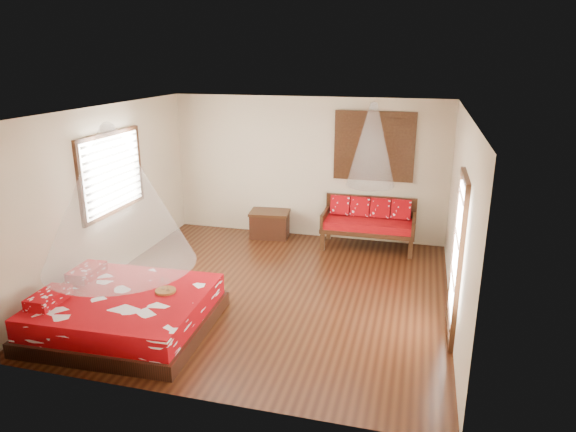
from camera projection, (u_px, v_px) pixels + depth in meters
name	position (u px, v px, depth m)	size (l,w,h in m)	color
room	(267.00, 206.00, 7.66)	(5.54, 5.54, 2.84)	black
bed	(125.00, 312.00, 6.90)	(2.28, 2.08, 0.65)	black
daybed	(369.00, 221.00, 9.81)	(1.75, 0.78, 0.94)	black
storage_chest	(270.00, 224.00, 10.43)	(0.84, 0.65, 0.54)	black
shutter_panel	(374.00, 146.00, 9.71)	(1.52, 0.06, 1.32)	black
window_left	(112.00, 173.00, 8.42)	(0.10, 1.74, 1.34)	black
glazed_door	(457.00, 258.00, 6.55)	(0.08, 1.02, 2.16)	black
wine_tray	(165.00, 288.00, 6.90)	(0.28, 0.28, 0.22)	brown
mosquito_net_main	(115.00, 197.00, 6.42)	(1.94, 1.94, 1.80)	white
mosquito_net_daybed	(372.00, 145.00, 9.24)	(0.89, 0.89, 1.50)	white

